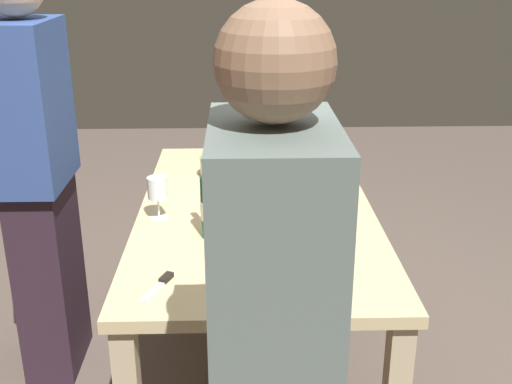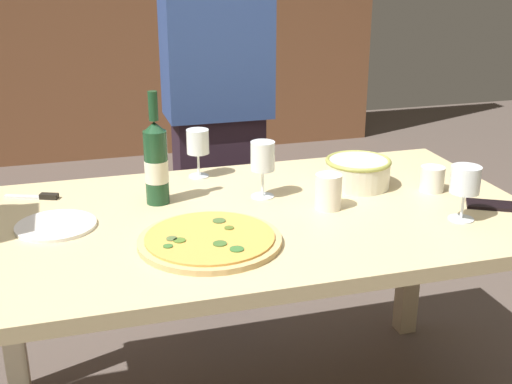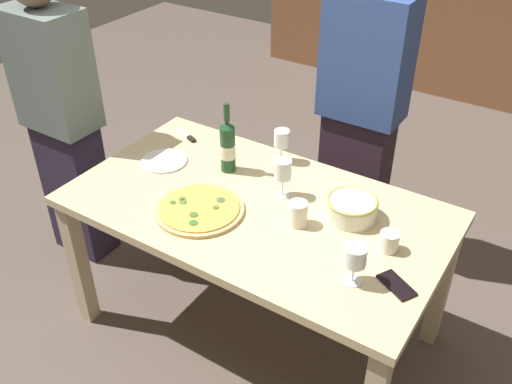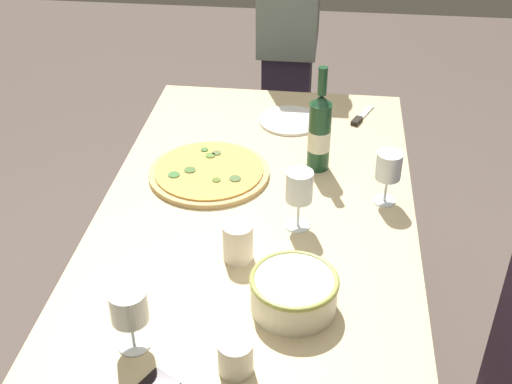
{
  "view_description": "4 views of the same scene",
  "coord_description": "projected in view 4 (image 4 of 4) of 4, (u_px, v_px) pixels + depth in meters",
  "views": [
    {
      "loc": [
        -2.26,
        0.06,
        1.68
      ],
      "look_at": [
        0.0,
        0.0,
        0.82
      ],
      "focal_mm": 44.13,
      "sensor_mm": 36.0,
      "label": 1
    },
    {
      "loc": [
        -0.49,
        -1.7,
        1.47
      ],
      "look_at": [
        0.0,
        0.0,
        0.82
      ],
      "focal_mm": 46.56,
      "sensor_mm": 36.0,
      "label": 2
    },
    {
      "loc": [
        1.06,
        -1.64,
        2.16
      ],
      "look_at": [
        0.0,
        0.0,
        0.82
      ],
      "focal_mm": 39.96,
      "sensor_mm": 36.0,
      "label": 3
    },
    {
      "loc": [
        1.52,
        0.18,
        1.85
      ],
      "look_at": [
        0.0,
        0.0,
        0.82
      ],
      "focal_mm": 46.46,
      "sensor_mm": 36.0,
      "label": 4
    }
  ],
  "objects": [
    {
      "name": "cup_amber",
      "position": [
        238.0,
        242.0,
        1.68
      ],
      "size": [
        0.08,
        0.08,
        0.1
      ],
      "primitive_type": "cylinder",
      "color": "white",
      "rests_on": "dining_table"
    },
    {
      "name": "wine_glass_by_bottle",
      "position": [
        129.0,
        308.0,
        1.4
      ],
      "size": [
        0.08,
        0.08,
        0.16
      ],
      "color": "white",
      "rests_on": "dining_table"
    },
    {
      "name": "person_host",
      "position": [
        290.0,
        39.0,
        2.82
      ],
      "size": [
        0.38,
        0.24,
        1.61
      ],
      "rotation": [
        0.0,
        0.0,
        -0.0
      ],
      "color": "#292236",
      "rests_on": "ground"
    },
    {
      "name": "pizza_knife",
      "position": [
        360.0,
        118.0,
        2.35
      ],
      "size": [
        0.16,
        0.09,
        0.02
      ],
      "color": "silver",
      "rests_on": "dining_table"
    },
    {
      "name": "wine_bottle",
      "position": [
        320.0,
        132.0,
        2.01
      ],
      "size": [
        0.07,
        0.07,
        0.34
      ],
      "color": "#1B4426",
      "rests_on": "dining_table"
    },
    {
      "name": "side_plate",
      "position": [
        290.0,
        120.0,
        2.33
      ],
      "size": [
        0.22,
        0.22,
        0.01
      ],
      "primitive_type": "cylinder",
      "color": "white",
      "rests_on": "dining_table"
    },
    {
      "name": "wine_glass_far_left",
      "position": [
        299.0,
        189.0,
        1.76
      ],
      "size": [
        0.07,
        0.07,
        0.17
      ],
      "color": "white",
      "rests_on": "dining_table"
    },
    {
      "name": "pizza",
      "position": [
        209.0,
        172.0,
        2.04
      ],
      "size": [
        0.37,
        0.37,
        0.02
      ],
      "color": "tan",
      "rests_on": "dining_table"
    },
    {
      "name": "cup_ceramic",
      "position": [
        236.0,
        357.0,
        1.38
      ],
      "size": [
        0.08,
        0.08,
        0.08
      ],
      "primitive_type": "cylinder",
      "color": "silver",
      "rests_on": "dining_table"
    },
    {
      "name": "serving_bowl",
      "position": [
        294.0,
        291.0,
        1.54
      ],
      "size": [
        0.21,
        0.21,
        0.09
      ],
      "color": "beige",
      "rests_on": "dining_table"
    },
    {
      "name": "dining_table",
      "position": [
        256.0,
        237.0,
        1.94
      ],
      "size": [
        1.6,
        0.9,
        0.75
      ],
      "color": "#D2BC88",
      "rests_on": "ground"
    },
    {
      "name": "wine_glass_near_pizza",
      "position": [
        388.0,
        168.0,
        1.86
      ],
      "size": [
        0.07,
        0.07,
        0.16
      ],
      "color": "white",
      "rests_on": "dining_table"
    }
  ]
}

